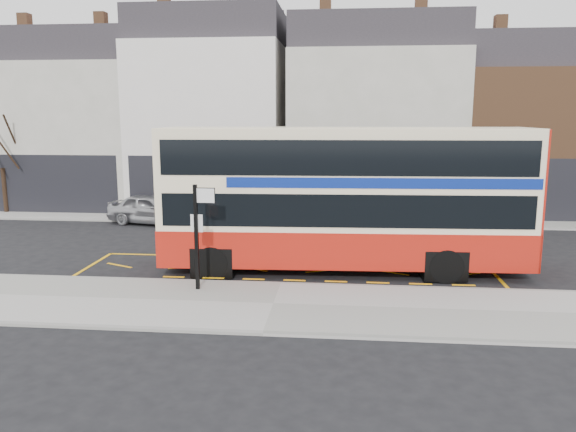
# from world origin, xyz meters

# --- Properties ---
(ground) EXTENTS (120.00, 120.00, 0.00)m
(ground) POSITION_xyz_m (0.00, 0.00, 0.00)
(ground) COLOR black
(ground) RESTS_ON ground
(pavement) EXTENTS (40.00, 4.00, 0.15)m
(pavement) POSITION_xyz_m (0.00, -2.30, 0.07)
(pavement) COLOR #A6A29E
(pavement) RESTS_ON ground
(kerb) EXTENTS (40.00, 0.15, 0.15)m
(kerb) POSITION_xyz_m (0.00, -0.38, 0.07)
(kerb) COLOR gray
(kerb) RESTS_ON ground
(far_pavement) EXTENTS (50.00, 3.00, 0.15)m
(far_pavement) POSITION_xyz_m (0.00, 11.00, 0.07)
(far_pavement) COLOR #A6A29E
(far_pavement) RESTS_ON ground
(road_markings) EXTENTS (14.00, 3.40, 0.01)m
(road_markings) POSITION_xyz_m (0.00, 1.60, 0.01)
(road_markings) COLOR #FDB10D
(road_markings) RESTS_ON ground
(terrace_far_left) EXTENTS (8.00, 8.01, 10.80)m
(terrace_far_left) POSITION_xyz_m (-13.50, 14.99, 4.82)
(terrace_far_left) COLOR beige
(terrace_far_left) RESTS_ON ground
(terrace_left) EXTENTS (8.00, 8.01, 11.80)m
(terrace_left) POSITION_xyz_m (-5.50, 14.99, 5.32)
(terrace_left) COLOR white
(terrace_left) RESTS_ON ground
(terrace_green_shop) EXTENTS (9.00, 8.01, 11.30)m
(terrace_green_shop) POSITION_xyz_m (3.50, 14.99, 5.07)
(terrace_green_shop) COLOR beige
(terrace_green_shop) RESTS_ON ground
(terrace_right) EXTENTS (9.00, 8.01, 10.30)m
(terrace_right) POSITION_xyz_m (12.50, 14.99, 4.57)
(terrace_right) COLOR brown
(terrace_right) RESTS_ON ground
(double_decker_bus) EXTENTS (12.29, 3.32, 4.87)m
(double_decker_bus) POSITION_xyz_m (1.96, 1.71, 2.56)
(double_decker_bus) COLOR #F8E6BD
(double_decker_bus) RESTS_ON ground
(bus_stop_post) EXTENTS (0.78, 0.14, 3.14)m
(bus_stop_post) POSITION_xyz_m (-2.34, -1.24, 2.03)
(bus_stop_post) COLOR black
(bus_stop_post) RESTS_ON pavement
(car_silver) EXTENTS (4.60, 2.64, 1.47)m
(car_silver) POSITION_xyz_m (-7.38, 9.14, 0.74)
(car_silver) COLOR #ADADB1
(car_silver) RESTS_ON ground
(car_grey) EXTENTS (4.10, 2.49, 1.28)m
(car_grey) POSITION_xyz_m (1.65, 9.74, 0.64)
(car_grey) COLOR #3B3E42
(car_grey) RESTS_ON ground
(car_white) EXTENTS (4.56, 2.21, 1.28)m
(car_white) POSITION_xyz_m (6.27, 8.23, 0.64)
(car_white) COLOR white
(car_white) RESTS_ON ground
(street_tree_right) EXTENTS (2.22, 2.22, 4.79)m
(street_tree_right) POSITION_xyz_m (5.83, 12.32, 3.26)
(street_tree_right) COLOR #2F2215
(street_tree_right) RESTS_ON ground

